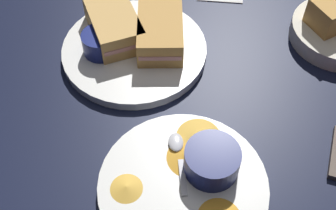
{
  "coord_description": "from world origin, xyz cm",
  "views": [
    {
      "loc": [
        43.64,
        9.96,
        55.52
      ],
      "look_at": [
        5.61,
        -3.03,
        3.0
      ],
      "focal_mm": 46.65,
      "sensor_mm": 36.0,
      "label": 1
    }
  ],
  "objects_px": {
    "sandwich_half_near": "(160,31)",
    "sandwich_half_far": "(114,24)",
    "spoon_by_dark_ramekin": "(129,41)",
    "plate_chips_companion": "(183,186)",
    "spoon_by_gravy_ramekin": "(180,151)",
    "ramekin_light_gravy": "(212,160)",
    "ramekin_dark_sauce": "(100,42)",
    "plate_sandwich_main": "(135,50)"
  },
  "relations": [
    {
      "from": "sandwich_half_far",
      "to": "plate_chips_companion",
      "type": "distance_m",
      "value": 0.32
    },
    {
      "from": "spoon_by_gravy_ramekin",
      "to": "spoon_by_dark_ramekin",
      "type": "bearing_deg",
      "value": -140.43
    },
    {
      "from": "sandwich_half_far",
      "to": "spoon_by_gravy_ramekin",
      "type": "relative_size",
      "value": 1.54
    },
    {
      "from": "sandwich_half_near",
      "to": "spoon_by_dark_ramekin",
      "type": "bearing_deg",
      "value": -66.19
    },
    {
      "from": "plate_sandwich_main",
      "to": "ramekin_dark_sauce",
      "type": "bearing_deg",
      "value": -61.66
    },
    {
      "from": "spoon_by_dark_ramekin",
      "to": "spoon_by_gravy_ramekin",
      "type": "height_order",
      "value": "same"
    },
    {
      "from": "sandwich_half_near",
      "to": "sandwich_half_far",
      "type": "height_order",
      "value": "same"
    },
    {
      "from": "sandwich_half_near",
      "to": "plate_chips_companion",
      "type": "bearing_deg",
      "value": 25.88
    },
    {
      "from": "spoon_by_gravy_ramekin",
      "to": "sandwich_half_near",
      "type": "bearing_deg",
      "value": -153.59
    },
    {
      "from": "plate_sandwich_main",
      "to": "spoon_by_dark_ramekin",
      "type": "bearing_deg",
      "value": -121.1
    },
    {
      "from": "sandwich_half_far",
      "to": "spoon_by_gravy_ramekin",
      "type": "height_order",
      "value": "sandwich_half_far"
    },
    {
      "from": "sandwich_half_near",
      "to": "ramekin_dark_sauce",
      "type": "bearing_deg",
      "value": -57.54
    },
    {
      "from": "ramekin_light_gravy",
      "to": "spoon_by_gravy_ramekin",
      "type": "bearing_deg",
      "value": -101.82
    },
    {
      "from": "spoon_by_dark_ramekin",
      "to": "spoon_by_gravy_ramekin",
      "type": "bearing_deg",
      "value": 39.57
    },
    {
      "from": "sandwich_half_near",
      "to": "ramekin_light_gravy",
      "type": "height_order",
      "value": "sandwich_half_near"
    },
    {
      "from": "plate_sandwich_main",
      "to": "sandwich_half_near",
      "type": "xyz_separation_m",
      "value": [
        -0.03,
        0.04,
        0.03
      ]
    },
    {
      "from": "ramekin_dark_sauce",
      "to": "spoon_by_dark_ramekin",
      "type": "xyz_separation_m",
      "value": [
        -0.03,
        0.04,
        -0.02
      ]
    },
    {
      "from": "spoon_by_dark_ramekin",
      "to": "spoon_by_gravy_ramekin",
      "type": "distance_m",
      "value": 0.24
    },
    {
      "from": "sandwich_half_near",
      "to": "spoon_by_dark_ramekin",
      "type": "xyz_separation_m",
      "value": [
        0.02,
        -0.05,
        -0.02
      ]
    },
    {
      "from": "sandwich_half_far",
      "to": "spoon_by_dark_ramekin",
      "type": "xyz_separation_m",
      "value": [
        0.01,
        0.03,
        -0.02
      ]
    },
    {
      "from": "plate_sandwich_main",
      "to": "spoon_by_dark_ramekin",
      "type": "height_order",
      "value": "spoon_by_dark_ramekin"
    },
    {
      "from": "plate_sandwich_main",
      "to": "ramekin_dark_sauce",
      "type": "height_order",
      "value": "ramekin_dark_sauce"
    },
    {
      "from": "ramekin_dark_sauce",
      "to": "plate_chips_companion",
      "type": "height_order",
      "value": "ramekin_dark_sauce"
    },
    {
      "from": "plate_sandwich_main",
      "to": "ramekin_dark_sauce",
      "type": "xyz_separation_m",
      "value": [
        0.03,
        -0.05,
        0.03
      ]
    },
    {
      "from": "spoon_by_gravy_ramekin",
      "to": "plate_sandwich_main",
      "type": "bearing_deg",
      "value": -141.58
    },
    {
      "from": "ramekin_dark_sauce",
      "to": "plate_chips_companion",
      "type": "distance_m",
      "value": 0.29
    },
    {
      "from": "ramekin_dark_sauce",
      "to": "spoon_by_gravy_ramekin",
      "type": "relative_size",
      "value": 0.63
    },
    {
      "from": "ramekin_dark_sauce",
      "to": "spoon_by_dark_ramekin",
      "type": "height_order",
      "value": "ramekin_dark_sauce"
    },
    {
      "from": "sandwich_half_near",
      "to": "spoon_by_dark_ramekin",
      "type": "distance_m",
      "value": 0.06
    },
    {
      "from": "ramekin_light_gravy",
      "to": "spoon_by_dark_ramekin",
      "type": "bearing_deg",
      "value": -133.98
    },
    {
      "from": "spoon_by_dark_ramekin",
      "to": "plate_chips_companion",
      "type": "height_order",
      "value": "spoon_by_dark_ramekin"
    },
    {
      "from": "sandwich_half_near",
      "to": "sandwich_half_far",
      "type": "xyz_separation_m",
      "value": [
        0.01,
        -0.08,
        0.0
      ]
    },
    {
      "from": "sandwich_half_near",
      "to": "sandwich_half_far",
      "type": "bearing_deg",
      "value": -82.66
    },
    {
      "from": "plate_sandwich_main",
      "to": "spoon_by_gravy_ramekin",
      "type": "distance_m",
      "value": 0.23
    },
    {
      "from": "spoon_by_dark_ramekin",
      "to": "spoon_by_gravy_ramekin",
      "type": "relative_size",
      "value": 0.87
    },
    {
      "from": "sandwich_half_near",
      "to": "ramekin_light_gravy",
      "type": "distance_m",
      "value": 0.26
    },
    {
      "from": "sandwich_half_far",
      "to": "ramekin_light_gravy",
      "type": "distance_m",
      "value": 0.31
    },
    {
      "from": "sandwich_half_near",
      "to": "sandwich_half_far",
      "type": "distance_m",
      "value": 0.08
    },
    {
      "from": "spoon_by_dark_ramekin",
      "to": "ramekin_light_gravy",
      "type": "height_order",
      "value": "ramekin_light_gravy"
    },
    {
      "from": "spoon_by_gravy_ramekin",
      "to": "plate_chips_companion",
      "type": "bearing_deg",
      "value": 23.45
    },
    {
      "from": "sandwich_half_far",
      "to": "ramekin_dark_sauce",
      "type": "height_order",
      "value": "sandwich_half_far"
    },
    {
      "from": "ramekin_dark_sauce",
      "to": "ramekin_light_gravy",
      "type": "distance_m",
      "value": 0.29
    }
  ]
}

